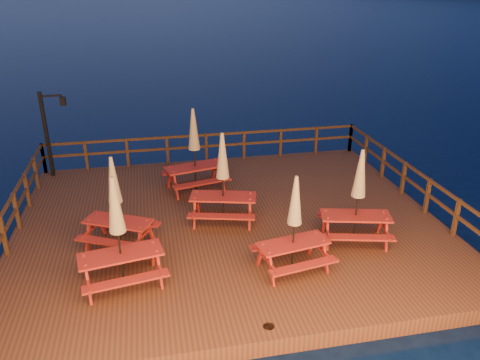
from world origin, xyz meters
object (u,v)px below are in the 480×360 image
at_px(lamp_post, 50,126).
at_px(picnic_table_1, 194,149).
at_px(picnic_table_2, 358,195).
at_px(picnic_table_0, 116,201).

height_order(lamp_post, picnic_table_1, lamp_post).
distance_m(picnic_table_1, picnic_table_2, 5.60).
xyz_separation_m(lamp_post, picnic_table_0, (2.35, -5.36, -0.50)).
xyz_separation_m(picnic_table_0, picnic_table_1, (2.35, 3.17, 0.14)).
xyz_separation_m(lamp_post, picnic_table_2, (8.46, -6.35, -0.45)).
distance_m(lamp_post, picnic_table_1, 5.20).
bearing_deg(picnic_table_0, lamp_post, 140.58).
xyz_separation_m(picnic_table_0, picnic_table_2, (6.11, -0.99, 0.05)).
distance_m(picnic_table_0, picnic_table_2, 6.19).
bearing_deg(picnic_table_0, picnic_table_2, 17.71).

